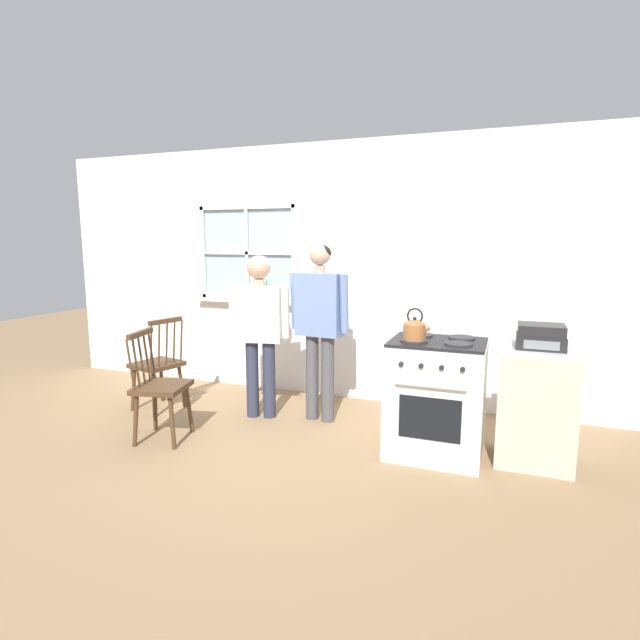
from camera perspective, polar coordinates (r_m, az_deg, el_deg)
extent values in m
plane|color=#937551|center=(4.48, -7.65, -13.17)|extent=(16.00, 16.00, 0.00)
cube|color=white|center=(6.63, -19.73, 5.61)|extent=(1.81, 0.06, 2.70)
cube|color=white|center=(5.07, 15.20, 4.92)|extent=(3.39, 0.06, 2.70)
cube|color=white|center=(5.87, -8.02, -2.58)|extent=(1.20, 0.06, 1.02)
cube|color=white|center=(5.80, -8.45, 15.91)|extent=(1.20, 0.06, 0.62)
cube|color=silver|center=(5.73, -8.52, 2.14)|extent=(1.26, 0.10, 0.03)
cube|color=#9EB7C6|center=(5.77, -8.21, 7.60)|extent=(1.14, 0.01, 0.99)
cube|color=silver|center=(5.74, -8.35, 7.59)|extent=(0.04, 0.02, 1.05)
cube|color=silver|center=(5.74, -8.35, 7.59)|extent=(1.20, 0.02, 0.04)
cube|color=silver|center=(6.04, -13.19, 7.52)|extent=(0.04, 0.03, 1.05)
cube|color=silver|center=(5.48, -3.01, 7.61)|extent=(0.04, 0.03, 1.05)
cube|color=silver|center=(5.75, -8.47, 12.65)|extent=(1.20, 0.03, 0.04)
cube|color=silver|center=(5.77, -8.24, 2.56)|extent=(1.20, 0.03, 0.04)
cube|color=#4C331E|center=(5.27, -18.16, -4.85)|extent=(0.49, 0.50, 0.04)
cylinder|color=#4C331E|center=(5.55, -17.65, -6.70)|extent=(0.07, 0.08, 0.44)
cylinder|color=#4C331E|center=(5.36, -20.53, -7.42)|extent=(0.08, 0.07, 0.44)
cylinder|color=#4C331E|center=(5.31, -15.51, -7.32)|extent=(0.08, 0.07, 0.44)
cylinder|color=#4C331E|center=(5.11, -18.45, -8.11)|extent=(0.07, 0.08, 0.44)
cylinder|color=#4C331E|center=(5.20, -15.57, -2.42)|extent=(0.07, 0.03, 0.44)
cylinder|color=#4C331E|center=(5.15, -16.34, -2.57)|extent=(0.07, 0.03, 0.44)
cylinder|color=#4C331E|center=(5.09, -17.12, -2.73)|extent=(0.07, 0.03, 0.44)
cylinder|color=#4C331E|center=(5.04, -17.92, -2.90)|extent=(0.07, 0.03, 0.44)
cylinder|color=#4C331E|center=(4.99, -18.74, -3.06)|extent=(0.07, 0.03, 0.44)
cube|color=#4C331E|center=(5.05, -17.24, -0.11)|extent=(0.13, 0.38, 0.04)
cube|color=#4C331E|center=(4.47, -17.62, -7.32)|extent=(0.48, 0.49, 0.04)
cylinder|color=#4C331E|center=(4.33, -16.54, -11.17)|extent=(0.08, 0.07, 0.44)
cylinder|color=#4C331E|center=(4.62, -14.72, -9.79)|extent=(0.07, 0.08, 0.44)
cylinder|color=#4C331E|center=(4.47, -20.32, -10.71)|extent=(0.07, 0.08, 0.44)
cylinder|color=#4C331E|center=(4.75, -18.31, -9.41)|extent=(0.08, 0.07, 0.44)
cylinder|color=#4C331E|center=(4.34, -20.83, -4.96)|extent=(0.07, 0.03, 0.44)
cylinder|color=#4C331E|center=(4.41, -20.26, -4.69)|extent=(0.07, 0.03, 0.44)
cylinder|color=#4C331E|center=(4.49, -19.70, -4.43)|extent=(0.07, 0.03, 0.44)
cylinder|color=#4C331E|center=(4.57, -19.17, -4.18)|extent=(0.07, 0.03, 0.44)
cylinder|color=#4C331E|center=(4.64, -18.65, -3.93)|extent=(0.07, 0.03, 0.44)
cube|color=#4C331E|center=(4.44, -19.87, -1.47)|extent=(0.12, 0.38, 0.04)
cylinder|color=#2D3347|center=(4.88, -7.73, -6.67)|extent=(0.12, 0.12, 0.75)
cylinder|color=#2D3347|center=(4.84, -5.83, -6.77)|extent=(0.12, 0.12, 0.75)
cube|color=white|center=(4.72, -6.93, 0.71)|extent=(0.46, 0.30, 0.52)
cylinder|color=white|center=(4.78, -9.92, 0.99)|extent=(0.10, 0.12, 0.49)
cylinder|color=white|center=(4.64, -3.99, 0.87)|extent=(0.10, 0.12, 0.49)
cylinder|color=tan|center=(4.69, -7.00, 4.27)|extent=(0.10, 0.10, 0.06)
sphere|color=tan|center=(4.68, -7.03, 5.99)|extent=(0.22, 0.22, 0.22)
ellipsoid|color=silver|center=(4.69, -6.99, 6.24)|extent=(0.22, 0.22, 0.18)
cylinder|color=#4C4C51|center=(4.76, -0.90, -6.51)|extent=(0.12, 0.12, 0.82)
cylinder|color=#4C4C51|center=(4.69, 0.90, -6.74)|extent=(0.12, 0.12, 0.82)
cube|color=#6B84B7|center=(4.59, -0.01, 1.79)|extent=(0.44, 0.25, 0.58)
cylinder|color=#6B84B7|center=(4.68, -2.87, 2.21)|extent=(0.09, 0.12, 0.53)
cylinder|color=#6B84B7|center=(4.46, 2.77, 1.87)|extent=(0.09, 0.12, 0.53)
cylinder|color=tan|center=(4.56, -0.01, 5.82)|extent=(0.10, 0.10, 0.07)
sphere|color=tan|center=(4.55, -0.01, 7.43)|extent=(0.19, 0.19, 0.19)
ellipsoid|color=black|center=(4.57, 0.08, 7.65)|extent=(0.19, 0.19, 0.15)
cube|color=white|center=(4.10, 13.12, -8.77)|extent=(0.73, 0.64, 0.90)
cube|color=black|center=(3.98, 13.35, -2.43)|extent=(0.72, 0.61, 0.02)
cylinder|color=#2D2D30|center=(3.88, 10.71, -2.38)|extent=(0.20, 0.20, 0.02)
cylinder|color=#2D2D30|center=(3.84, 15.54, -2.68)|extent=(0.20, 0.20, 0.02)
cylinder|color=#2D2D30|center=(4.13, 11.34, -1.71)|extent=(0.20, 0.20, 0.02)
cylinder|color=#2D2D30|center=(4.09, 15.88, -1.98)|extent=(0.20, 0.20, 0.02)
cube|color=white|center=(4.25, 13.92, -0.48)|extent=(0.73, 0.06, 0.16)
cube|color=black|center=(3.81, 12.41, -10.98)|extent=(0.45, 0.01, 0.32)
cylinder|color=silver|center=(3.71, 12.49, -7.44)|extent=(0.51, 0.02, 0.02)
cylinder|color=#232326|center=(3.72, 9.25, -4.99)|extent=(0.04, 0.02, 0.04)
cylinder|color=#232326|center=(3.70, 11.48, -5.16)|extent=(0.04, 0.02, 0.04)
cylinder|color=#232326|center=(3.68, 13.73, -5.31)|extent=(0.04, 0.02, 0.04)
cylinder|color=#232326|center=(3.67, 16.00, -5.46)|extent=(0.04, 0.02, 0.04)
cylinder|color=#A86638|center=(3.87, 10.74, -1.38)|extent=(0.17, 0.17, 0.12)
ellipsoid|color=#A86638|center=(3.86, 10.76, -0.50)|extent=(0.16, 0.16, 0.07)
sphere|color=black|center=(3.85, 10.78, 0.16)|extent=(0.03, 0.03, 0.03)
cylinder|color=#A86638|center=(3.85, 11.93, -1.18)|extent=(0.08, 0.03, 0.07)
torus|color=black|center=(3.85, 10.79, 0.46)|extent=(0.12, 0.01, 0.12)
cylinder|color=#42474C|center=(5.59, -6.33, 2.60)|extent=(0.17, 0.17, 0.08)
cylinder|color=#33261C|center=(5.59, -6.34, 2.94)|extent=(0.15, 0.15, 0.01)
cone|color=#388447|center=(5.58, -6.10, 4.05)|extent=(0.06, 0.05, 0.21)
cone|color=#388447|center=(5.61, -6.25, 3.47)|extent=(0.04, 0.05, 0.09)
cone|color=#388447|center=(5.59, -6.55, 4.06)|extent=(0.10, 0.05, 0.21)
cone|color=#388447|center=(5.57, -6.57, 3.58)|extent=(0.04, 0.05, 0.12)
cone|color=#388447|center=(5.56, -6.29, 3.77)|extent=(0.06, 0.06, 0.16)
cube|color=beige|center=(4.18, 23.41, -9.15)|extent=(0.55, 0.50, 0.87)
cube|color=beige|center=(4.07, 23.81, -3.11)|extent=(0.55, 0.50, 0.03)
cube|color=#232326|center=(4.04, 23.88, -2.27)|extent=(0.34, 0.28, 0.10)
cube|color=#232326|center=(4.02, 23.97, -1.01)|extent=(0.32, 0.27, 0.08)
cube|color=gray|center=(3.90, 23.99, -2.66)|extent=(0.24, 0.01, 0.06)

